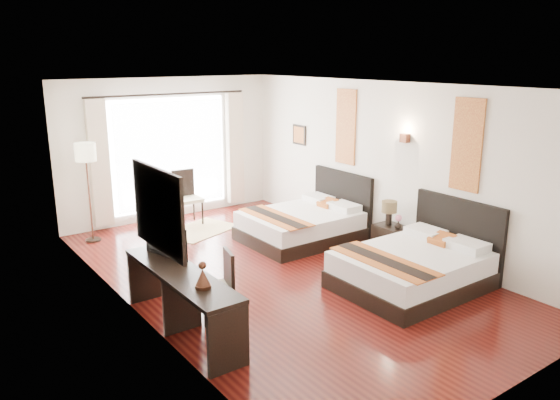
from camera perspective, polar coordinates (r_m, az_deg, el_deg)
floor at (r=8.36m, az=-0.03°, el=-7.68°), size 4.50×7.50×0.01m
ceiling at (r=7.73m, az=-0.03°, el=11.83°), size 4.50×7.50×0.02m
wall_headboard at (r=9.39m, az=11.15°, el=3.54°), size 0.01×7.50×2.80m
wall_desk at (r=6.89m, az=-15.32°, el=-0.80°), size 0.01×7.50×2.80m
wall_window at (r=11.12m, az=-11.47°, el=5.25°), size 4.50×0.01×2.80m
wall_entry at (r=5.48m, az=23.73°, el=-5.60°), size 4.50×0.01×2.80m
window_glass at (r=11.12m, az=-11.41°, el=4.74°), size 2.40×0.02×2.20m
sheer_curtain at (r=11.07m, az=-11.28°, el=4.69°), size 2.30×0.02×2.10m
drape_left at (r=10.53m, az=-18.36°, el=3.60°), size 0.35×0.14×2.35m
drape_right at (r=11.71m, az=-4.73°, el=5.37°), size 0.35×0.14×2.35m
art_panel_near at (r=8.34m, az=18.95°, el=5.45°), size 0.03×0.50×1.35m
art_panel_far at (r=10.02m, az=6.89°, el=7.59°), size 0.03×0.50×1.35m
wall_sconce at (r=9.01m, az=12.91°, el=6.32°), size 0.10×0.14×0.14m
mirror_frame at (r=6.18m, az=-12.64°, el=-0.99°), size 0.04×1.25×0.95m
mirror_glass at (r=6.18m, az=-12.43°, el=-0.95°), size 0.01×1.12×0.82m
bed_near at (r=8.03m, az=13.97°, el=-6.76°), size 2.06×1.60×1.16m
bed_far at (r=9.77m, az=2.58°, el=-2.44°), size 2.01×1.57×1.13m
nightstand at (r=9.24m, az=11.46°, el=-4.09°), size 0.41×0.51×0.49m
table_lamp at (r=9.11m, az=11.34°, el=-0.88°), size 0.25×0.25×0.40m
vase at (r=9.01m, az=12.25°, el=-2.50°), size 0.15×0.15×0.13m
console_desk at (r=6.67m, az=-10.23°, el=-10.41°), size 0.50×2.20×0.76m
television at (r=6.93m, az=-12.30°, el=-4.32°), size 0.31×0.72×0.42m
bronze_figurine at (r=6.00m, az=-8.07°, el=-7.92°), size 0.22×0.22×0.27m
desk_chair at (r=6.94m, az=-6.58°, el=-10.21°), size 0.50×0.50×0.88m
floor_lamp at (r=9.96m, az=-19.62°, el=4.10°), size 0.35×0.35×1.76m
side_table at (r=10.19m, az=-12.97°, el=-1.97°), size 0.55×0.55×0.63m
fruit_bowl at (r=10.10m, az=-12.94°, el=-0.10°), size 0.21×0.21×0.05m
window_chair at (r=10.81m, az=-9.62°, el=-0.80°), size 0.52×0.52×1.05m
jute_rug at (r=10.44m, az=-8.36°, el=-3.11°), size 1.56×1.30×0.01m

